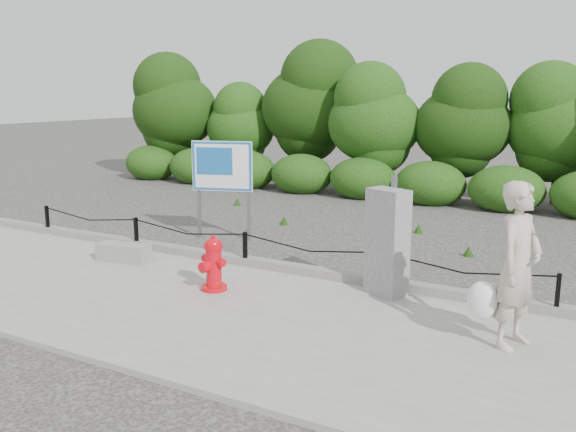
# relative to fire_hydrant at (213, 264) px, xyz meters

# --- Properties ---
(ground) EXTENTS (90.00, 90.00, 0.00)m
(ground) POSITION_rel_fire_hydrant_xyz_m (-0.30, 1.34, -0.49)
(ground) COLOR #2D2B28
(ground) RESTS_ON ground
(sidewalk) EXTENTS (14.00, 4.00, 0.08)m
(sidewalk) POSITION_rel_fire_hydrant_xyz_m (-0.30, -0.66, -0.45)
(sidewalk) COLOR gray
(sidewalk) RESTS_ON ground
(curb) EXTENTS (14.00, 0.22, 0.14)m
(curb) POSITION_rel_fire_hydrant_xyz_m (-0.30, 1.39, -0.34)
(curb) COLOR slate
(curb) RESTS_ON sidewalk
(chain_barrier) EXTENTS (10.06, 0.06, 0.60)m
(chain_barrier) POSITION_rel_fire_hydrant_xyz_m (-0.30, 1.34, -0.03)
(chain_barrier) COLOR black
(chain_barrier) RESTS_ON sidewalk
(treeline) EXTENTS (20.24, 3.65, 4.55)m
(treeline) POSITION_rel_fire_hydrant_xyz_m (-0.29, 10.29, 1.94)
(treeline) COLOR black
(treeline) RESTS_ON ground
(fire_hydrant) EXTENTS (0.47, 0.49, 0.85)m
(fire_hydrant) POSITION_rel_fire_hydrant_xyz_m (0.00, 0.00, 0.00)
(fire_hydrant) COLOR red
(fire_hydrant) RESTS_ON sidewalk
(pedestrian) EXTENTS (0.86, 0.83, 1.98)m
(pedestrian) POSITION_rel_fire_hydrant_xyz_m (4.33, 0.04, 0.56)
(pedestrian) COLOR #B7B09C
(pedestrian) RESTS_ON sidewalk
(concrete_block) EXTENTS (1.01, 0.47, 0.31)m
(concrete_block) POSITION_rel_fire_hydrant_xyz_m (-2.36, 0.53, -0.25)
(concrete_block) COLOR gray
(concrete_block) RESTS_ON sidewalk
(utility_cabinet) EXTENTS (0.70, 0.57, 1.76)m
(utility_cabinet) POSITION_rel_fire_hydrant_xyz_m (2.37, 1.10, 0.39)
(utility_cabinet) COLOR #9B9B9E
(utility_cabinet) RESTS_ON sidewalk
(advertising_sign) EXTENTS (1.24, 0.45, 2.06)m
(advertising_sign) POSITION_rel_fire_hydrant_xyz_m (-1.93, 3.01, 0.97)
(advertising_sign) COLOR slate
(advertising_sign) RESTS_ON ground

